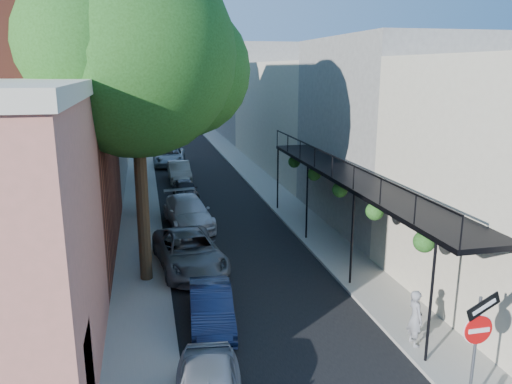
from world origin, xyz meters
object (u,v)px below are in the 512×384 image
oak_near (148,59)px  parked_car_c (189,251)px  oak_mid (145,79)px  parked_car_f (179,172)px  parked_car_d (188,212)px  pedestrian (415,318)px  parked_car_b (211,307)px  parked_car_g (170,156)px  parked_car_e (185,189)px  oak_far (144,57)px  sign_post (478,334)px

oak_near → parked_car_c: (1.22, 0.62, -7.18)m
oak_mid → parked_car_f: oak_mid is taller
parked_car_c → parked_car_f: bearing=80.8°
parked_car_d → pedestrian: bearing=-73.6°
parked_car_d → pedestrian: size_ratio=3.02×
oak_near → parked_car_b: bearing=-69.9°
parked_car_d → parked_car_g: (0.02, 16.27, -0.02)m
oak_mid → parked_car_e: bearing=59.5°
parked_car_e → parked_car_g: (-0.29, 10.94, 0.12)m
pedestrian → oak_far: bearing=18.0°
sign_post → oak_mid: (-6.58, 17.26, 5.02)m
sign_post → pedestrian: 3.05m
pedestrian → parked_car_e: bearing=17.0°
parked_car_g → parked_car_d: bearing=-83.7°
parked_car_e → parked_car_f: parked_car_f is taller
sign_post → parked_car_f: 25.96m
oak_far → parked_car_g: oak_far is taller
parked_car_c → pedestrian: size_ratio=3.12×
parked_car_g → pedestrian: (5.09, -28.79, 0.23)m
parked_car_b → parked_car_d: (0.20, 10.03, 0.11)m
oak_far → parked_car_g: 9.40m
parked_car_b → parked_car_e: 15.37m
oak_far → parked_car_f: 7.88m
sign_post → parked_car_f: (-4.56, 25.52, -1.37)m
parked_car_g → parked_car_b: bearing=-84.1°
oak_near → parked_car_e: (1.97, 11.39, -7.32)m
parked_car_b → parked_car_f: (0.51, 20.20, 0.08)m
sign_post → parked_car_b: bearing=133.7°
oak_mid → parked_car_b: oak_mid is taller
parked_car_g → parked_car_c: bearing=-84.8°
parked_car_e → parked_car_c: bearing=-96.8°
parked_car_b → parked_car_g: bearing=93.9°
oak_mid → parked_car_e: 7.61m
sign_post → parked_car_e: sign_post is taller
oak_near → pedestrian: (6.77, -6.46, -6.96)m
parked_car_g → pedestrian: bearing=-73.6°
oak_near → parked_car_g: oak_near is taller
parked_car_c → sign_post: bearing=-68.3°
parked_car_f → parked_car_d: bearing=-92.5°
parked_car_c → pedestrian: (5.55, -7.08, 0.23)m
parked_car_d → parked_car_f: 10.18m
parked_car_d → parked_car_f: (0.31, 10.18, -0.04)m
parked_car_c → parked_car_e: 10.80m
sign_post → parked_car_c: (-5.31, 9.91, -1.34)m
parked_car_d → pedestrian: (5.11, -12.52, 0.22)m
parked_car_c → pedestrian: pedestrian is taller
oak_near → parked_car_b: size_ratio=3.18×
parked_car_b → parked_car_f: bearing=92.9°
oak_mid → sign_post: bearing=-69.1°
oak_mid → oak_near: bearing=-89.6°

